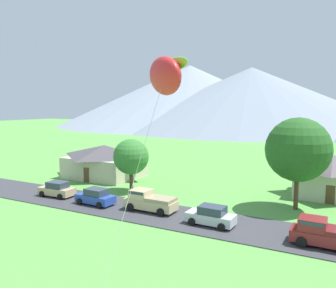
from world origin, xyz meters
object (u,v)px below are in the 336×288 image
at_px(parked_car_blue_mid_west, 96,197).
at_px(pickup_truck_sand_east_side, 149,201).
at_px(tree_left_of_center, 131,157).
at_px(house_left_center, 105,161).
at_px(pickup_truck_maroon_west_side, 326,234).
at_px(parked_car_silver_mid_east, 211,216).
at_px(house_leftmost, 332,175).
at_px(parked_car_tan_west_end, 57,189).
at_px(kite_flyer_with_kite, 164,80).
at_px(tree_near_left, 298,150).

bearing_deg(parked_car_blue_mid_west, pickup_truck_sand_east_side, 7.73).
bearing_deg(tree_left_of_center, house_left_center, 147.40).
distance_m(pickup_truck_maroon_west_side, pickup_truck_sand_east_side, 15.93).
bearing_deg(pickup_truck_maroon_west_side, parked_car_silver_mid_east, 177.79).
height_order(parked_car_blue_mid_west, pickup_truck_maroon_west_side, pickup_truck_maroon_west_side).
distance_m(parked_car_blue_mid_west, pickup_truck_sand_east_side, 6.12).
height_order(house_left_center, pickup_truck_sand_east_side, house_left_center).
xyz_separation_m(house_leftmost, pickup_truck_maroon_west_side, (0.25, -15.62, -1.44)).
height_order(tree_left_of_center, pickup_truck_sand_east_side, tree_left_of_center).
xyz_separation_m(parked_car_tan_west_end, kite_flyer_with_kite, (21.37, -13.70, 10.63)).
relative_size(tree_left_of_center, pickup_truck_sand_east_side, 1.23).
distance_m(parked_car_silver_mid_east, pickup_truck_sand_east_side, 6.88).
bearing_deg(pickup_truck_sand_east_side, parked_car_tan_west_end, -178.13).
bearing_deg(pickup_truck_maroon_west_side, parked_car_blue_mid_west, 178.68).
bearing_deg(house_left_center, tree_near_left, -7.41).
bearing_deg(pickup_truck_sand_east_side, tree_near_left, 30.11).
distance_m(house_leftmost, kite_flyer_with_kite, 30.43).
xyz_separation_m(house_leftmost, tree_near_left, (-2.96, -6.95, 3.54)).
relative_size(pickup_truck_maroon_west_side, kite_flyer_with_kite, 0.42).
bearing_deg(tree_left_of_center, pickup_truck_sand_east_side, -43.46).
bearing_deg(house_leftmost, pickup_truck_sand_east_side, -137.56).
distance_m(house_leftmost, tree_left_of_center, 23.28).
height_order(house_left_center, pickup_truck_maroon_west_side, house_left_center).
height_order(parked_car_tan_west_end, pickup_truck_maroon_west_side, pickup_truck_maroon_west_side).
height_order(house_left_center, kite_flyer_with_kite, kite_flyer_with_kite).
relative_size(house_leftmost, kite_flyer_with_kite, 0.66).
xyz_separation_m(parked_car_blue_mid_west, pickup_truck_maroon_west_side, (21.94, -0.51, 0.19)).
height_order(parked_car_silver_mid_east, pickup_truck_sand_east_side, pickup_truck_sand_east_side).
height_order(house_leftmost, house_left_center, house_leftmost).
height_order(tree_near_left, tree_left_of_center, tree_near_left).
bearing_deg(house_left_center, tree_left_of_center, -32.60).
bearing_deg(kite_flyer_with_kite, parked_car_blue_mid_west, 139.24).
relative_size(parked_car_tan_west_end, parked_car_silver_mid_east, 1.00).
bearing_deg(tree_left_of_center, pickup_truck_maroon_west_side, -17.61).
height_order(tree_near_left, kite_flyer_with_kite, kite_flyer_with_kite).
relative_size(tree_left_of_center, pickup_truck_maroon_west_side, 1.22).
bearing_deg(house_left_center, pickup_truck_maroon_west_side, -22.08).
bearing_deg(pickup_truck_sand_east_side, house_leftmost, 42.44).
xyz_separation_m(house_left_center, kite_flyer_with_kite, (23.42, -24.91, 9.08)).
distance_m(pickup_truck_maroon_west_side, kite_flyer_with_kite, 17.74).
bearing_deg(kite_flyer_with_kite, pickup_truck_sand_east_side, 123.51).
bearing_deg(parked_car_blue_mid_west, house_leftmost, 34.87).
bearing_deg(house_leftmost, house_left_center, -173.35).
bearing_deg(pickup_truck_maroon_west_side, pickup_truck_sand_east_side, 175.21).
height_order(parked_car_tan_west_end, kite_flyer_with_kite, kite_flyer_with_kite).
bearing_deg(tree_near_left, house_leftmost, 66.90).
distance_m(tree_near_left, kite_flyer_with_kite, 22.36).
relative_size(house_left_center, parked_car_blue_mid_west, 2.50).
distance_m(house_left_center, pickup_truck_sand_east_side, 17.82).
distance_m(parked_car_tan_west_end, parked_car_silver_mid_east, 18.85).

